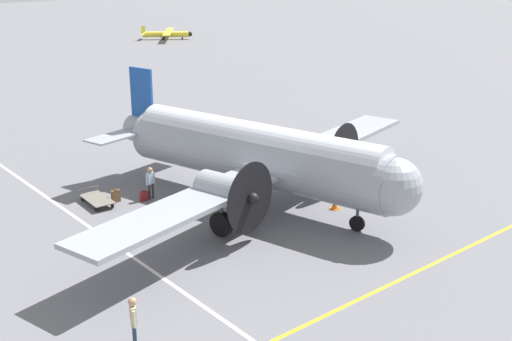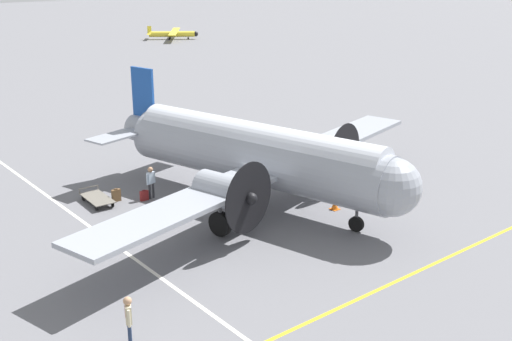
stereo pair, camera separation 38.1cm
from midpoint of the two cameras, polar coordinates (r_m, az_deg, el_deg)
name	(u,v)px [view 2 (the right image)]	position (r m, az deg, el deg)	size (l,w,h in m)	color
ground_plane	(256,204)	(31.41, 0.35, -2.97)	(300.00, 300.00, 0.00)	slate
apron_line_eastwest	(411,274)	(25.45, 14.03, -8.96)	(120.00, 0.16, 0.01)	gold
apron_line_northsouth	(115,245)	(27.65, -12.00, -6.50)	(0.16, 120.00, 0.01)	silver
airliner_main	(264,155)	(30.31, 1.04, 1.35)	(22.96, 16.86, 5.91)	#9399A3
crew_foreground	(129,316)	(20.51, -10.73, -12.58)	(0.33, 0.53, 1.68)	navy
passenger_boarding	(151,179)	(32.16, -8.99, -0.77)	(0.55, 0.26, 1.64)	#2D2D33
suitcase_near_door	(144,196)	(32.19, -9.58, -2.21)	(0.42, 0.16, 0.54)	maroon
suitcase_upright_spare	(116,195)	(32.31, -11.99, -2.17)	(0.44, 0.18, 0.66)	brown
baggage_cart	(97,198)	(32.22, -13.60, -2.42)	(1.14, 2.25, 0.56)	#6B665B
light_aircraft_distant	(173,34)	(95.47, -7.23, 11.98)	(7.35, 8.56, 1.91)	yellow
traffic_cone	(335,204)	(30.89, 7.38, -3.02)	(0.40, 0.40, 0.53)	orange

